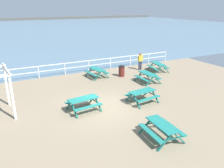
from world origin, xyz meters
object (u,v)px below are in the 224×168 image
picnic_table_near_left (148,75)px  picnic_table_far_left (97,71)px  picnic_table_near_right (142,94)px  litter_bin (122,71)px  picnic_table_seaward (83,101)px  visitor (140,60)px  picnic_table_mid_centre (158,65)px  picnic_table_far_right (162,127)px

picnic_table_near_left → picnic_table_far_left: 4.44m
picnic_table_near_right → litter_bin: 5.75m
picnic_table_seaward → visitor: visitor is taller
picnic_table_mid_centre → litter_bin: litter_bin is taller
picnic_table_near_right → picnic_table_far_right: bearing=-118.9°
picnic_table_far_right → visitor: size_ratio=1.14×
picnic_table_near_left → visitor: 3.82m
picnic_table_far_left → picnic_table_far_right: 10.28m
picnic_table_near_left → picnic_table_mid_centre: same height
picnic_table_far_left → visitor: size_ratio=1.18×
visitor → picnic_table_far_left: bearing=109.5°
picnic_table_mid_centre → visitor: bearing=54.9°
picnic_table_far_right → picnic_table_near_right: bearing=-18.9°
picnic_table_mid_centre → picnic_table_far_right: 11.69m
picnic_table_near_left → picnic_table_far_right: bearing=149.4°
picnic_table_far_right → picnic_table_mid_centre: bearing=-34.0°
picnic_table_far_left → picnic_table_far_right: same height
picnic_table_far_right → picnic_table_seaward: size_ratio=0.96×
litter_bin → picnic_table_near_left: bearing=-66.1°
picnic_table_near_left → picnic_table_mid_centre: 3.59m
visitor → litter_bin: 2.88m
picnic_table_mid_centre → picnic_table_seaward: same height
picnic_table_mid_centre → picnic_table_far_left: bearing=90.6°
picnic_table_mid_centre → picnic_table_far_left: 5.98m
picnic_table_far_left → picnic_table_near_left: bearing=-142.1°
picnic_table_far_left → litter_bin: size_ratio=2.06×
visitor → picnic_table_far_right: bearing=166.8°
picnic_table_far_right → litter_bin: (3.21, 9.47, -0.10)m
picnic_table_far_right → picnic_table_seaward: (-2.19, 4.53, 0.00)m
picnic_table_near_right → visitor: bearing=50.4°
picnic_table_far_left → picnic_table_seaward: same height
picnic_table_far_left → picnic_table_seaward: bearing=142.8°
picnic_table_far_left → picnic_table_far_right: (-1.17, -10.21, 0.00)m
picnic_table_far_left → visitor: visitor is taller
picnic_table_near_left → picnic_table_far_left: bearing=45.2°
picnic_table_mid_centre → litter_bin: size_ratio=2.13×
picnic_table_mid_centre → picnic_table_far_left: same height
picnic_table_far_left → picnic_table_seaward: (-3.36, -5.68, 0.00)m
picnic_table_far_left → litter_bin: (2.04, -0.75, -0.10)m
picnic_table_near_left → picnic_table_seaward: 6.94m
picnic_table_mid_centre → visitor: (-1.23, 1.21, 0.36)m
picnic_table_near_right → picnic_table_seaward: size_ratio=1.00×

